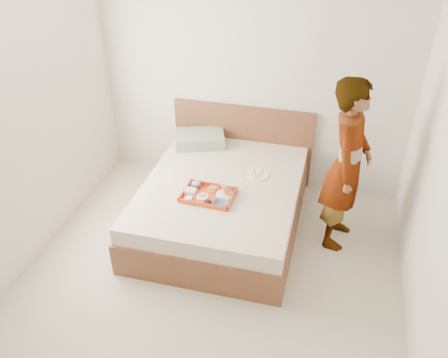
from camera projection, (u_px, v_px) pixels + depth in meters
name	position (u px, v px, depth m)	size (l,w,h in m)	color
ground	(203.00, 292.00, 4.24)	(3.50, 4.00, 0.01)	beige
wall_back	(253.00, 77.00, 5.13)	(3.50, 0.01, 2.60)	silver
wall_right	(447.00, 207.00, 3.15)	(0.01, 4.00, 2.60)	silver
bed	(222.00, 204.00, 4.92)	(1.65, 2.00, 0.53)	brown
headboard	(242.00, 143.00, 5.58)	(1.65, 0.06, 0.95)	brown
pillow	(200.00, 139.00, 5.42)	(0.55, 0.38, 0.13)	#88A38D
tray	(208.00, 195.00, 4.56)	(0.50, 0.37, 0.05)	#D24311
prawn_plate	(225.00, 195.00, 4.57)	(0.17, 0.17, 0.01)	white
navy_bowl_big	(220.00, 204.00, 4.42)	(0.14, 0.14, 0.03)	#151D41
sauce_dish	(208.00, 203.00, 4.44)	(0.07, 0.07, 0.03)	black
meat_plate	(202.00, 196.00, 4.54)	(0.12, 0.12, 0.01)	white
bread_plate	(214.00, 189.00, 4.65)	(0.12, 0.12, 0.01)	orange
salad_bowl	(196.00, 185.00, 4.68)	(0.11, 0.11, 0.03)	#151D41
plastic_tub	(191.00, 191.00, 4.58)	(0.11, 0.09, 0.05)	silver
cheese_round	(188.00, 199.00, 4.49)	(0.07, 0.07, 0.03)	white
dinner_plate	(257.00, 174.00, 4.89)	(0.24, 0.24, 0.01)	white
person	(347.00, 166.00, 4.40)	(0.64, 0.42, 1.75)	beige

